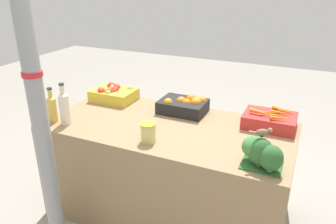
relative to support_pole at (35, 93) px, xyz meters
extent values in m
plane|color=gray|center=(0.53, 0.65, -1.13)|extent=(10.00, 10.00, 0.00)
cube|color=#937551|center=(0.53, 0.65, -0.75)|extent=(1.74, 0.85, 0.75)
cylinder|color=gray|center=(0.00, 0.00, 0.00)|extent=(0.10, 0.10, 2.25)
cylinder|color=red|center=(0.00, 0.00, 0.11)|extent=(0.11, 0.11, 0.03)
cube|color=gold|center=(-0.10, 0.92, -0.33)|extent=(0.35, 0.26, 0.09)
sphere|color=red|center=(-0.08, 0.91, -0.29)|extent=(0.08, 0.08, 0.08)
sphere|color=red|center=(-0.08, 0.89, -0.29)|extent=(0.07, 0.07, 0.07)
sphere|color=#9EBC42|center=(-0.21, 0.90, -0.29)|extent=(0.08, 0.08, 0.08)
sphere|color=#9EBC42|center=(0.02, 1.00, -0.29)|extent=(0.06, 0.06, 0.06)
sphere|color=#9EBC42|center=(-0.09, 0.83, -0.29)|extent=(0.06, 0.06, 0.06)
sphere|color=red|center=(-0.17, 0.98, -0.28)|extent=(0.08, 0.08, 0.08)
sphere|color=#9EBC42|center=(-0.13, 0.96, -0.29)|extent=(0.08, 0.08, 0.08)
sphere|color=red|center=(-0.16, 0.83, -0.28)|extent=(0.07, 0.07, 0.07)
sphere|color=red|center=(-0.10, 0.97, -0.29)|extent=(0.08, 0.08, 0.08)
sphere|color=red|center=(-0.10, 0.85, -0.29)|extent=(0.08, 0.08, 0.08)
cube|color=black|center=(0.53, 0.92, -0.33)|extent=(0.35, 0.26, 0.09)
sphere|color=orange|center=(0.57, 0.90, -0.29)|extent=(0.07, 0.07, 0.07)
sphere|color=orange|center=(0.63, 0.95, -0.29)|extent=(0.08, 0.08, 0.08)
sphere|color=orange|center=(0.52, 0.92, -0.29)|extent=(0.08, 0.08, 0.08)
sphere|color=orange|center=(0.58, 0.97, -0.28)|extent=(0.08, 0.08, 0.08)
sphere|color=orange|center=(0.64, 0.92, -0.28)|extent=(0.08, 0.08, 0.08)
sphere|color=orange|center=(0.64, 0.97, -0.29)|extent=(0.08, 0.08, 0.08)
sphere|color=orange|center=(0.44, 0.85, -0.29)|extent=(0.07, 0.07, 0.07)
sphere|color=orange|center=(0.66, 0.99, -0.29)|extent=(0.08, 0.08, 0.08)
cube|color=red|center=(1.18, 0.92, -0.33)|extent=(0.35, 0.26, 0.09)
cone|color=orange|center=(1.16, 0.89, -0.26)|extent=(0.16, 0.06, 0.02)
cone|color=orange|center=(1.13, 0.87, -0.26)|extent=(0.17, 0.06, 0.03)
cone|color=orange|center=(1.25, 0.95, -0.27)|extent=(0.14, 0.04, 0.03)
cone|color=orange|center=(1.25, 1.01, -0.26)|extent=(0.14, 0.06, 0.02)
cone|color=orange|center=(1.25, 0.88, -0.26)|extent=(0.13, 0.06, 0.02)
cone|color=orange|center=(1.26, 1.00, -0.26)|extent=(0.17, 0.05, 0.03)
cone|color=orange|center=(1.26, 0.84, -0.26)|extent=(0.14, 0.05, 0.03)
cone|color=orange|center=(1.28, 0.99, -0.27)|extent=(0.13, 0.06, 0.02)
cube|color=#2D602D|center=(1.23, 0.38, -0.37)|extent=(0.22, 0.18, 0.01)
ellipsoid|color=#427F3D|center=(1.17, 0.40, -0.28)|extent=(0.14, 0.14, 0.12)
cylinder|color=#B2C693|center=(1.17, 0.40, -0.35)|extent=(0.03, 0.03, 0.02)
ellipsoid|color=#2D602D|center=(1.28, 0.33, -0.29)|extent=(0.13, 0.13, 0.15)
cylinder|color=#B2C693|center=(1.28, 0.33, -0.35)|extent=(0.03, 0.03, 0.02)
ellipsoid|color=#2D602D|center=(1.22, 0.36, -0.28)|extent=(0.13, 0.13, 0.16)
cylinder|color=#B2C693|center=(1.22, 0.36, -0.35)|extent=(0.03, 0.03, 0.02)
cylinder|color=gold|center=(-0.26, 0.37, -0.29)|extent=(0.07, 0.07, 0.17)
cone|color=gold|center=(-0.26, 0.37, -0.19)|extent=(0.07, 0.07, 0.02)
cylinder|color=gold|center=(-0.26, 0.37, -0.15)|extent=(0.03, 0.03, 0.05)
cylinder|color=#2D2D33|center=(-0.26, 0.37, -0.12)|extent=(0.04, 0.04, 0.01)
cylinder|color=beige|center=(-0.15, 0.37, -0.27)|extent=(0.07, 0.07, 0.22)
cone|color=beige|center=(-0.15, 0.37, -0.15)|extent=(0.07, 0.07, 0.03)
cylinder|color=beige|center=(-0.15, 0.37, -0.11)|extent=(0.03, 0.03, 0.05)
cylinder|color=#2D2D33|center=(-0.15, 0.37, -0.08)|extent=(0.04, 0.04, 0.01)
cylinder|color=#D1CC75|center=(0.52, 0.37, -0.32)|extent=(0.10, 0.10, 0.11)
cylinder|color=gold|center=(0.52, 0.37, -0.25)|extent=(0.10, 0.10, 0.01)
cube|color=#4C3D2D|center=(1.21, 0.39, -0.20)|extent=(0.02, 0.02, 0.01)
ellipsoid|color=#7A664C|center=(1.21, 0.39, -0.17)|extent=(0.08, 0.07, 0.04)
sphere|color=#897556|center=(1.25, 0.41, -0.16)|extent=(0.03, 0.03, 0.03)
cone|color=#4C3D28|center=(1.26, 0.41, -0.16)|extent=(0.02, 0.01, 0.01)
cube|color=#7A664C|center=(1.16, 0.36, -0.17)|extent=(0.04, 0.03, 0.01)
camera|label=1|loc=(1.40, -1.27, 0.61)|focal=35.00mm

